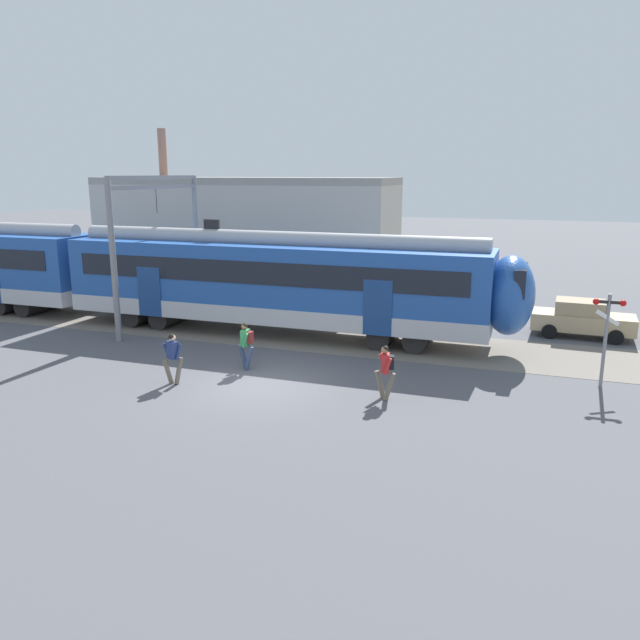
{
  "coord_description": "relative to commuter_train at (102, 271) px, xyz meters",
  "views": [
    {
      "loc": [
        8.06,
        -17.27,
        6.61
      ],
      "look_at": [
        1.02,
        2.82,
        1.6
      ],
      "focal_mm": 35.0,
      "sensor_mm": 36.0,
      "label": 1
    }
  ],
  "objects": [
    {
      "name": "pedestrian_navy",
      "position": [
        8.16,
        -7.06,
        -1.29
      ],
      "size": [
        0.65,
        0.56,
        1.67
      ],
      "color": "#6B6051",
      "rests_on": "ground"
    },
    {
      "name": "pedestrian_green",
      "position": [
        9.71,
        -4.92,
        -1.26
      ],
      "size": [
        0.65,
        0.53,
        1.67
      ],
      "color": "navy",
      "rests_on": "ground"
    },
    {
      "name": "crossing_signal",
      "position": [
        21.12,
        -2.82,
        -0.24
      ],
      "size": [
        0.96,
        0.22,
        3.0
      ],
      "color": "gray",
      "rests_on": "ground"
    },
    {
      "name": "ground_plane",
      "position": [
        10.86,
        -6.25,
        -2.25
      ],
      "size": [
        160.0,
        160.0,
        0.0
      ],
      "primitive_type": "plane",
      "color": "#515156"
    },
    {
      "name": "track_bed",
      "position": [
        -2.48,
        0.0,
        -2.25
      ],
      "size": [
        80.0,
        4.4,
        0.01
      ],
      "primitive_type": "cube",
      "color": "slate",
      "rests_on": "ground"
    },
    {
      "name": "parked_car_tan",
      "position": [
        20.86,
        3.69,
        -1.47
      ],
      "size": [
        4.08,
        1.92,
        1.54
      ],
      "color": "tan",
      "rests_on": "ground"
    },
    {
      "name": "commuter_train",
      "position": [
        0.0,
        0.0,
        0.0
      ],
      "size": [
        38.05,
        3.07,
        4.73
      ],
      "color": "silver",
      "rests_on": "ground"
    },
    {
      "name": "background_building",
      "position": [
        2.72,
        9.4,
        0.95
      ],
      "size": [
        17.43,
        5.0,
        9.2
      ],
      "color": "#B2A899",
      "rests_on": "ground"
    },
    {
      "name": "pedestrian_red",
      "position": [
        14.92,
        -6.18,
        -1.26
      ],
      "size": [
        0.69,
        0.54,
        1.67
      ],
      "color": "#6B6051",
      "rests_on": "ground"
    },
    {
      "name": "catenary_gantry",
      "position": [
        3.16,
        0.0,
        2.06
      ],
      "size": [
        0.24,
        6.64,
        6.53
      ],
      "color": "gray",
      "rests_on": "ground"
    }
  ]
}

